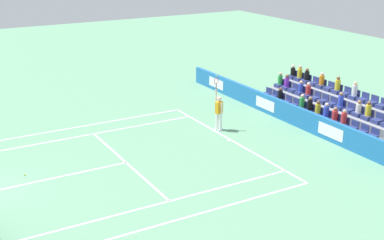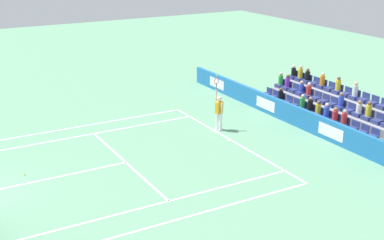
# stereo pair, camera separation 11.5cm
# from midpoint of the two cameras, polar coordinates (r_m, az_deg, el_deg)

# --- Properties ---
(line_baseline) EXTENTS (10.97, 0.10, 0.01)m
(line_baseline) POSITION_cam_midpoint_polar(r_m,az_deg,el_deg) (25.67, 4.09, -2.16)
(line_baseline) COLOR white
(line_baseline) RESTS_ON ground
(line_service) EXTENTS (8.23, 0.10, 0.01)m
(line_service) POSITION_cam_midpoint_polar(r_m,az_deg,el_deg) (23.27, -7.27, -4.57)
(line_service) COLOR white
(line_service) RESTS_ON ground
(line_centre_service) EXTENTS (0.10, 6.40, 0.01)m
(line_centre_service) POSITION_cam_midpoint_polar(r_m,az_deg,el_deg) (22.39, -14.88, -6.08)
(line_centre_service) COLOR white
(line_centre_service) RESTS_ON ground
(line_singles_sideline_left) EXTENTS (0.10, 11.89, 0.01)m
(line_singles_sideline_left) POSITION_cam_midpoint_polar(r_m,az_deg,el_deg) (26.74, -11.60, -1.64)
(line_singles_sideline_left) COLOR white
(line_singles_sideline_left) RESTS_ON ground
(line_singles_sideline_right) EXTENTS (0.10, 11.89, 0.01)m
(line_singles_sideline_right) POSITION_cam_midpoint_polar(r_m,az_deg,el_deg) (19.71, -3.81, -9.03)
(line_singles_sideline_right) COLOR white
(line_singles_sideline_right) RESTS_ON ground
(line_doubles_sideline_left) EXTENTS (0.10, 11.89, 0.01)m
(line_doubles_sideline_left) POSITION_cam_midpoint_polar(r_m,az_deg,el_deg) (27.97, -12.49, -0.77)
(line_doubles_sideline_left) COLOR white
(line_doubles_sideline_left) RESTS_ON ground
(line_doubles_sideline_right) EXTENTS (0.10, 11.89, 0.01)m
(line_doubles_sideline_right) POSITION_cam_midpoint_polar(r_m,az_deg,el_deg) (18.64, -1.92, -10.77)
(line_doubles_sideline_right) COLOR white
(line_doubles_sideline_right) RESTS_ON ground
(line_centre_mark) EXTENTS (0.10, 0.20, 0.01)m
(line_centre_mark) POSITION_cam_midpoint_polar(r_m,az_deg,el_deg) (25.62, 3.91, -2.20)
(line_centre_mark) COLOR white
(line_centre_mark) RESTS_ON ground
(sponsor_barrier) EXTENTS (20.49, 0.22, 1.05)m
(sponsor_barrier) POSITION_cam_midpoint_polar(r_m,az_deg,el_deg) (27.85, 11.13, 0.38)
(sponsor_barrier) COLOR #1E66AD
(sponsor_barrier) RESTS_ON ground
(tennis_player) EXTENTS (0.54, 0.41, 2.85)m
(tennis_player) POSITION_cam_midpoint_polar(r_m,az_deg,el_deg) (26.67, 2.79, 0.94)
(tennis_player) COLOR white
(tennis_player) RESTS_ON ground
(stadium_stand) EXTENTS (8.68, 2.85, 2.21)m
(stadium_stand) POSITION_cam_midpoint_polar(r_m,az_deg,el_deg) (29.36, 14.54, 1.17)
(stadium_stand) COLOR gray
(stadium_stand) RESTS_ON ground
(loose_tennis_ball) EXTENTS (0.07, 0.07, 0.07)m
(loose_tennis_ball) POSITION_cam_midpoint_polar(r_m,az_deg,el_deg) (22.96, -17.75, -5.64)
(loose_tennis_ball) COLOR #D1E533
(loose_tennis_ball) RESTS_ON ground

